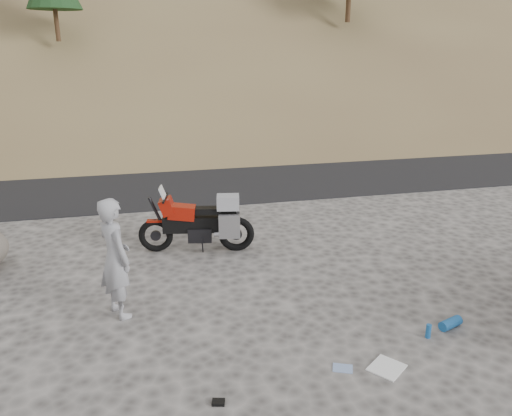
# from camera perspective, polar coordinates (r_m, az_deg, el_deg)

# --- Properties ---
(ground) EXTENTS (140.00, 140.00, 0.00)m
(ground) POSITION_cam_1_polar(r_m,az_deg,el_deg) (8.09, -1.98, -11.85)
(ground) COLOR #474442
(ground) RESTS_ON ground
(road) EXTENTS (120.00, 7.00, 0.05)m
(road) POSITION_cam_1_polar(r_m,az_deg,el_deg) (16.44, -8.25, 3.65)
(road) COLOR black
(road) RESTS_ON ground
(motorcycle) EXTENTS (2.35, 0.93, 1.41)m
(motorcycle) POSITION_cam_1_polar(r_m,az_deg,el_deg) (10.19, -6.24, -1.73)
(motorcycle) COLOR black
(motorcycle) RESTS_ON ground
(man) EXTENTS (0.72, 0.83, 1.91)m
(man) POSITION_cam_1_polar(r_m,az_deg,el_deg) (8.33, -15.24, -11.56)
(man) COLOR gray
(man) RESTS_ON ground
(gear_white_cloth) EXTENTS (0.59, 0.58, 0.01)m
(gear_white_cloth) POSITION_cam_1_polar(r_m,az_deg,el_deg) (7.08, 14.71, -17.22)
(gear_white_cloth) COLOR white
(gear_white_cloth) RESTS_ON ground
(gear_blue_mat) EXTENTS (0.41, 0.28, 0.15)m
(gear_blue_mat) POSITION_cam_1_polar(r_m,az_deg,el_deg) (8.19, 21.34, -12.18)
(gear_blue_mat) COLOR #195598
(gear_blue_mat) RESTS_ON ground
(gear_bottle) EXTENTS (0.10, 0.10, 0.21)m
(gear_bottle) POSITION_cam_1_polar(r_m,az_deg,el_deg) (7.82, 19.11, -13.16)
(gear_bottle) COLOR #195598
(gear_bottle) RESTS_ON ground
(gear_glove_a) EXTENTS (0.17, 0.14, 0.04)m
(gear_glove_a) POSITION_cam_1_polar(r_m,az_deg,el_deg) (6.33, -4.32, -21.26)
(gear_glove_a) COLOR black
(gear_glove_a) RESTS_ON ground
(gear_blue_cloth) EXTENTS (0.31, 0.28, 0.01)m
(gear_blue_cloth) POSITION_cam_1_polar(r_m,az_deg,el_deg) (6.96, 9.88, -17.59)
(gear_blue_cloth) COLOR #7E96C3
(gear_blue_cloth) RESTS_ON ground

